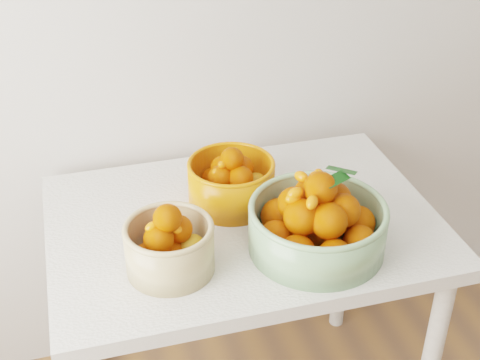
# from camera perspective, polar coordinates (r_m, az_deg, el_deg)

# --- Properties ---
(table) EXTENTS (1.00, 0.70, 0.75)m
(table) POSITION_cam_1_polar(r_m,az_deg,el_deg) (1.79, 0.28, -5.80)
(table) COLOR silver
(table) RESTS_ON ground
(bowl_cream) EXTENTS (0.22, 0.22, 0.18)m
(bowl_cream) POSITION_cam_1_polar(r_m,az_deg,el_deg) (1.54, -6.04, -5.59)
(bowl_cream) COLOR tan
(bowl_cream) RESTS_ON table
(bowl_green) EXTENTS (0.37, 0.37, 0.21)m
(bowl_green) POSITION_cam_1_polar(r_m,az_deg,el_deg) (1.60, 6.58, -3.66)
(bowl_green) COLOR #7DA575
(bowl_green) RESTS_ON table
(bowl_orange) EXTENTS (0.28, 0.28, 0.17)m
(bowl_orange) POSITION_cam_1_polar(r_m,az_deg,el_deg) (1.76, -0.76, -0.13)
(bowl_orange) COLOR orange
(bowl_orange) RESTS_ON table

